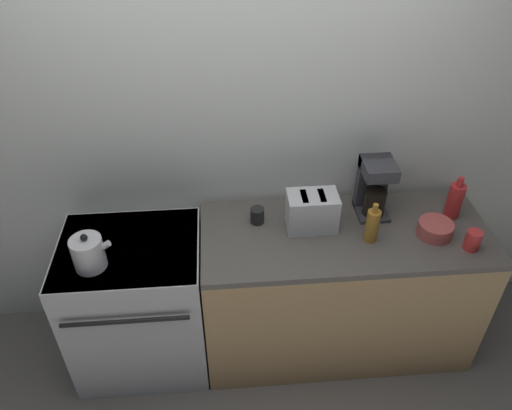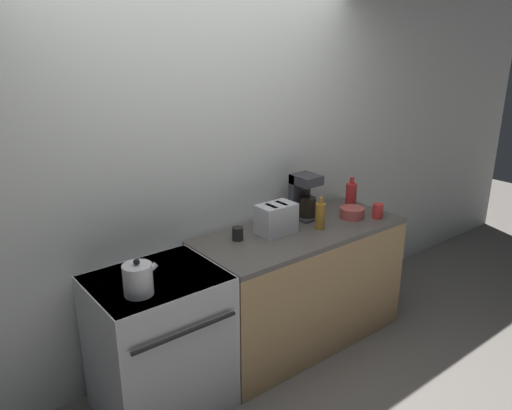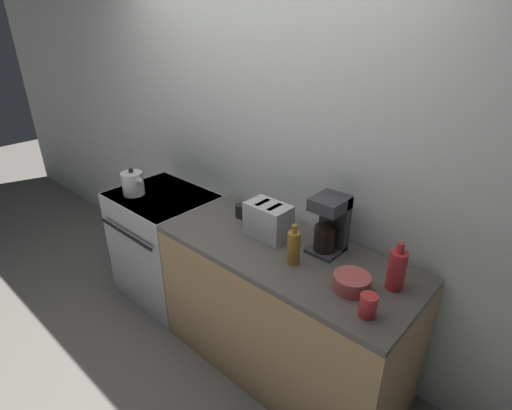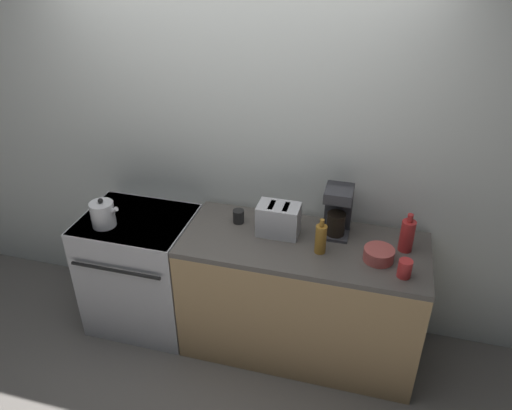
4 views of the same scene
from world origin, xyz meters
The scene contains 12 objects.
ground_plane centered at (0.00, 0.00, 0.00)m, with size 12.00×12.00×0.00m, color slate.
wall_back centered at (0.00, 0.71, 1.30)m, with size 8.00×0.05×2.60m.
stove centered at (-0.60, 0.30, 0.45)m, with size 0.74×0.64×0.89m.
counter_block centered at (0.55, 0.33, 0.44)m, with size 1.55×0.65×0.89m.
kettle centered at (-0.76, 0.18, 0.97)m, with size 0.20×0.16×0.21m.
toaster centered at (0.37, 0.39, 0.99)m, with size 0.27×0.17×0.21m.
coffee_maker centered at (0.73, 0.50, 1.06)m, with size 0.17×0.20×0.33m.
bottle_amber centered at (0.66, 0.26, 0.98)m, with size 0.07×0.07×0.23m.
bottle_red centered at (1.17, 0.42, 0.99)m, with size 0.09×0.09×0.26m.
cup_red centered at (1.16, 0.15, 0.94)m, with size 0.08×0.08×0.11m.
cup_black centered at (0.09, 0.45, 0.93)m, with size 0.08×0.08×0.09m.
bowl centered at (1.01, 0.27, 0.92)m, with size 0.18×0.18×0.08m.
Camera 4 is at (0.94, -2.24, 2.69)m, focal length 35.00 mm.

